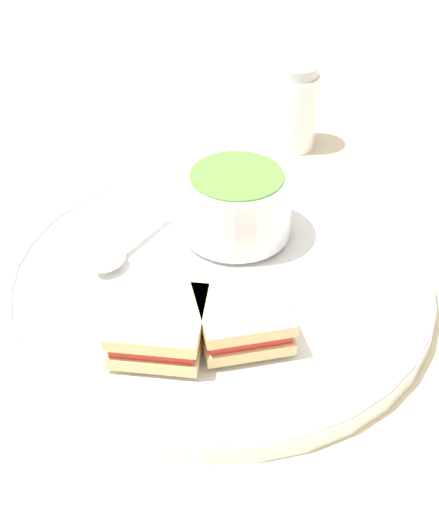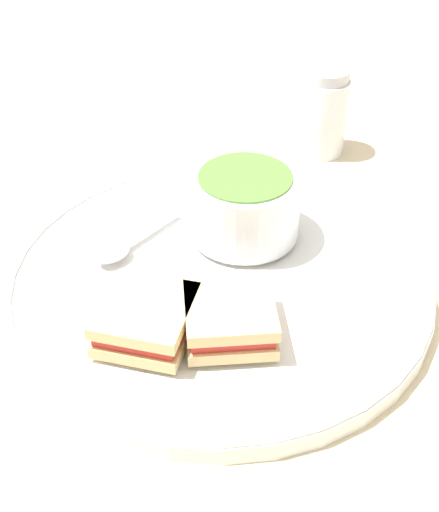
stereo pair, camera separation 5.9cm
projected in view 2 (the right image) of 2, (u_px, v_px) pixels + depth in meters
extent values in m
plane|color=beige|center=(219.00, 289.00, 0.62)|extent=(2.40, 2.40, 0.00)
cylinder|color=white|center=(219.00, 282.00, 0.61)|extent=(0.36, 0.36, 0.02)
torus|color=white|center=(219.00, 273.00, 0.60)|extent=(0.36, 0.36, 0.01)
cylinder|color=white|center=(247.00, 230.00, 0.64)|extent=(0.05, 0.05, 0.01)
cylinder|color=white|center=(248.00, 206.00, 0.63)|extent=(0.10, 0.10, 0.06)
cylinder|color=#568938|center=(249.00, 180.00, 0.61)|extent=(0.08, 0.08, 0.01)
cube|color=silver|center=(152.00, 230.00, 0.65)|extent=(0.07, 0.03, 0.00)
ellipsoid|color=silver|center=(113.00, 253.00, 0.62)|extent=(0.04, 0.03, 0.01)
cube|color=#DBBC7F|center=(147.00, 329.00, 0.54)|extent=(0.08, 0.08, 0.01)
cube|color=#B72D23|center=(146.00, 320.00, 0.53)|extent=(0.07, 0.07, 0.01)
cube|color=#DBBC7F|center=(145.00, 310.00, 0.53)|extent=(0.08, 0.08, 0.01)
cube|color=#DBBC7F|center=(229.00, 326.00, 0.54)|extent=(0.09, 0.09, 0.01)
cube|color=#B72D23|center=(229.00, 316.00, 0.54)|extent=(0.09, 0.08, 0.01)
cube|color=#DBBC7F|center=(230.00, 307.00, 0.53)|extent=(0.09, 0.09, 0.01)
cylinder|color=silver|center=(323.00, 117.00, 0.78)|extent=(0.05, 0.05, 0.09)
cylinder|color=#B7B7BC|center=(328.00, 75.00, 0.75)|extent=(0.05, 0.05, 0.01)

